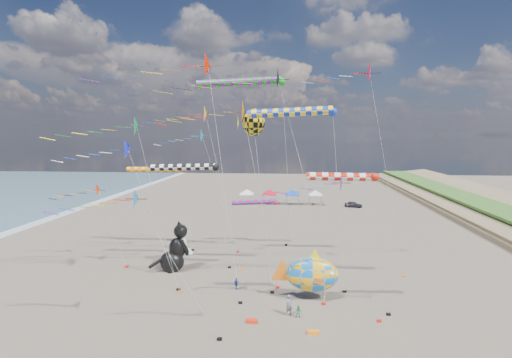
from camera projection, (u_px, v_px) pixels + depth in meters
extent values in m
plane|color=brown|center=(235.00, 350.00, 28.26)|extent=(260.00, 260.00, 0.00)
cone|color=#73138A|center=(350.00, 183.00, 31.52)|extent=(1.59, 1.70, 1.76)
cylinder|color=#B2B2B2|center=(365.00, 254.00, 32.03)|extent=(2.65, 0.02, 11.41)
cube|color=black|center=(379.00, 321.00, 32.53)|extent=(0.36, 0.24, 0.20)
cone|color=blue|center=(165.00, 198.00, 28.83)|extent=(1.63, 1.74, 1.80)
cylinder|color=#B2B2B2|center=(193.00, 270.00, 29.24)|extent=(3.92, 0.02, 10.69)
cube|color=black|center=(219.00, 339.00, 29.63)|extent=(0.36, 0.24, 0.20)
cone|color=orange|center=(260.00, 111.00, 37.98)|extent=(2.18, 2.33, 2.40)
cylinder|color=#B2B2B2|center=(269.00, 202.00, 38.85)|extent=(1.85, 0.02, 17.45)
cube|color=black|center=(278.00, 287.00, 39.72)|extent=(0.36, 0.24, 0.20)
cone|color=black|center=(297.00, 79.00, 40.53)|extent=(2.32, 2.48, 2.56)
cylinder|color=#B2B2B2|center=(314.00, 181.00, 41.50)|extent=(3.88, 0.02, 20.86)
cube|color=black|center=(331.00, 277.00, 42.46)|extent=(0.36, 0.24, 0.20)
cone|color=red|center=(220.00, 63.00, 33.90)|extent=(2.21, 2.36, 2.43)
cylinder|color=#B2B2B2|center=(231.00, 187.00, 34.99)|extent=(1.67, 0.02, 21.32)
cube|color=black|center=(240.00, 303.00, 36.08)|extent=(0.36, 0.24, 0.20)
cone|color=#1A20CF|center=(145.00, 149.00, 37.25)|extent=(2.09, 2.23, 2.30)
cylinder|color=#B2B2B2|center=(163.00, 222.00, 37.87)|extent=(3.13, 0.02, 13.86)
cube|color=black|center=(180.00, 292.00, 38.48)|extent=(0.36, 0.24, 0.20)
cone|color=#CC1645|center=(384.00, 71.00, 40.76)|extent=(2.42, 2.59, 2.67)
cylinder|color=#B2B2B2|center=(394.00, 177.00, 41.81)|extent=(2.88, 0.02, 21.68)
cube|color=black|center=(404.00, 276.00, 42.86)|extent=(0.36, 0.24, 0.20)
cone|color=#128141|center=(146.00, 126.00, 37.68)|extent=(2.01, 2.15, 2.22)
cylinder|color=#B2B2B2|center=(163.00, 210.00, 38.44)|extent=(2.77, 0.02, 16.05)
cube|color=black|center=(178.00, 289.00, 39.18)|extent=(0.36, 0.24, 0.20)
cone|color=#1079C2|center=(206.00, 136.00, 50.58)|extent=(1.83, 1.96, 2.02)
cylinder|color=#B2B2B2|center=(222.00, 195.00, 51.23)|extent=(3.94, 0.02, 15.12)
cube|color=black|center=(238.00, 252.00, 51.87)|extent=(0.36, 0.24, 0.20)
cone|color=red|center=(93.00, 191.00, 45.33)|extent=(1.67, 1.79, 1.85)
cylinder|color=#B2B2B2|center=(110.00, 230.00, 45.65)|extent=(3.68, 0.02, 8.82)
cube|color=black|center=(127.00, 267.00, 45.96)|extent=(0.36, 0.24, 0.20)
cone|color=#FAA115|center=(207.00, 113.00, 43.24)|extent=(2.05, 2.20, 2.26)
cylinder|color=#B2B2B2|center=(224.00, 193.00, 44.04)|extent=(3.57, 0.02, 17.53)
cube|color=black|center=(240.00, 270.00, 44.83)|extent=(0.36, 0.24, 0.20)
cylinder|color=#F55C14|center=(153.00, 169.00, 51.94)|extent=(7.15, 0.68, 0.68)
sphere|color=#F55C14|center=(180.00, 170.00, 51.61)|extent=(0.72, 0.72, 0.72)
cylinder|color=#B2B2B2|center=(187.00, 211.00, 52.13)|extent=(1.52, 0.02, 10.73)
cube|color=black|center=(193.00, 250.00, 52.64)|extent=(0.36, 0.24, 0.20)
cylinder|color=#BF0D35|center=(254.00, 202.00, 54.84)|extent=(6.02, 0.63, 0.63)
sphere|color=#BF0D35|center=(276.00, 202.00, 54.56)|extent=(0.67, 0.67, 0.67)
cylinder|color=#B2B2B2|center=(281.00, 224.00, 54.82)|extent=(1.52, 0.02, 6.01)
cube|color=black|center=(286.00, 245.00, 55.07)|extent=(0.36, 0.24, 0.20)
cylinder|color=red|center=(340.00, 177.00, 32.84)|extent=(5.59, 0.68, 0.68)
sphere|color=red|center=(375.00, 177.00, 32.59)|extent=(0.71, 0.71, 0.71)
cylinder|color=#B2B2B2|center=(382.00, 247.00, 33.17)|extent=(1.52, 0.02, 11.77)
cube|color=black|center=(388.00, 314.00, 33.73)|extent=(0.36, 0.24, 0.20)
cylinder|color=#122EBB|center=(289.00, 112.00, 37.25)|extent=(7.99, 0.83, 0.83)
sphere|color=#122EBB|center=(333.00, 112.00, 36.89)|extent=(0.87, 0.87, 0.87)
cylinder|color=#B2B2B2|center=(339.00, 204.00, 37.77)|extent=(1.52, 0.02, 17.32)
cube|color=black|center=(345.00, 291.00, 38.64)|extent=(0.36, 0.24, 0.20)
cylinder|color=black|center=(182.00, 167.00, 44.95)|extent=(7.58, 0.74, 0.74)
sphere|color=black|center=(215.00, 167.00, 44.61)|extent=(0.78, 0.78, 0.78)
cylinder|color=#B2B2B2|center=(223.00, 218.00, 45.18)|extent=(1.52, 0.02, 11.59)
cube|color=black|center=(229.00, 267.00, 45.73)|extent=(0.36, 0.24, 0.20)
cylinder|color=#198921|center=(239.00, 82.00, 44.24)|extent=(9.45, 0.89, 0.89)
sphere|color=#198921|center=(282.00, 82.00, 43.82)|extent=(0.93, 0.93, 0.93)
cylinder|color=#B2B2B2|center=(288.00, 177.00, 44.90)|extent=(1.52, 0.02, 21.02)
cube|color=black|center=(293.00, 267.00, 45.97)|extent=(0.36, 0.24, 0.20)
ellipsoid|color=yellow|center=(253.00, 122.00, 38.81)|extent=(2.20, 0.40, 2.64)
cone|color=yellow|center=(238.00, 122.00, 38.95)|extent=(0.12, 1.80, 1.80)
cylinder|color=#B2B2B2|center=(263.00, 207.00, 38.63)|extent=(2.03, 2.03, 16.41)
cube|color=black|center=(272.00, 292.00, 38.44)|extent=(0.36, 0.24, 0.20)
ellipsoid|color=blue|center=(312.00, 275.00, 36.67)|extent=(4.90, 2.16, 3.21)
cone|color=orange|center=(282.00, 274.00, 36.92)|extent=(2.36, 0.25, 2.35)
cone|color=yellow|center=(315.00, 258.00, 36.47)|extent=(1.71, 0.19, 1.71)
cylinder|color=#B2B2B2|center=(325.00, 293.00, 36.23)|extent=(0.33, 1.04, 1.89)
cube|color=red|center=(324.00, 304.00, 35.84)|extent=(0.36, 0.24, 0.20)
imported|color=slate|center=(289.00, 305.00, 33.66)|extent=(0.78, 0.72, 1.79)
imported|color=#218452|center=(299.00, 312.00, 33.22)|extent=(0.55, 0.44, 1.07)
imported|color=#1D239C|center=(236.00, 284.00, 39.38)|extent=(0.66, 0.70, 1.16)
cube|color=red|center=(252.00, 321.00, 32.38)|extent=(0.90, 0.44, 0.30)
cube|color=#121CBB|center=(314.00, 270.00, 44.49)|extent=(0.90, 0.44, 0.30)
cube|color=orange|center=(313.00, 332.00, 30.51)|extent=(0.90, 0.44, 0.30)
cube|color=white|center=(247.00, 194.00, 87.95)|extent=(3.00, 3.00, 0.15)
pyramid|color=white|center=(247.00, 189.00, 87.84)|extent=(4.20, 4.20, 1.00)
cylinder|color=#999999|center=(240.00, 200.00, 86.91)|extent=(0.08, 0.08, 2.20)
cylinder|color=#999999|center=(252.00, 200.00, 86.67)|extent=(0.08, 0.08, 2.20)
cylinder|color=#999999|center=(242.00, 198.00, 89.48)|extent=(0.08, 0.08, 2.20)
cylinder|color=#999999|center=(253.00, 198.00, 89.25)|extent=(0.08, 0.08, 2.20)
cube|color=red|center=(269.00, 194.00, 87.50)|extent=(3.00, 3.00, 0.15)
pyramid|color=red|center=(269.00, 190.00, 87.38)|extent=(4.20, 4.20, 1.00)
cylinder|color=#999999|center=(263.00, 200.00, 86.45)|extent=(0.08, 0.08, 2.20)
cylinder|color=#999999|center=(275.00, 201.00, 86.22)|extent=(0.08, 0.08, 2.20)
cylinder|color=#999999|center=(264.00, 198.00, 89.03)|extent=(0.08, 0.08, 2.20)
cylinder|color=#999999|center=(276.00, 199.00, 88.79)|extent=(0.08, 0.08, 2.20)
cube|color=blue|center=(292.00, 195.00, 87.04)|extent=(3.00, 3.00, 0.15)
pyramid|color=blue|center=(292.00, 190.00, 86.93)|extent=(4.20, 4.20, 1.00)
cylinder|color=#999999|center=(286.00, 201.00, 86.00)|extent=(0.08, 0.08, 2.20)
cylinder|color=#999999|center=(298.00, 201.00, 85.77)|extent=(0.08, 0.08, 2.20)
cylinder|color=#999999|center=(286.00, 199.00, 88.57)|extent=(0.08, 0.08, 2.20)
cylinder|color=#999999|center=(298.00, 199.00, 88.34)|extent=(0.08, 0.08, 2.20)
cube|color=silver|center=(315.00, 195.00, 86.59)|extent=(3.00, 3.00, 0.15)
pyramid|color=silver|center=(315.00, 190.00, 86.48)|extent=(4.20, 4.20, 1.00)
cylinder|color=#999999|center=(310.00, 201.00, 85.55)|extent=(0.08, 0.08, 2.20)
cylinder|color=#999999|center=(322.00, 201.00, 85.31)|extent=(0.08, 0.08, 2.20)
cylinder|color=#999999|center=(309.00, 199.00, 88.12)|extent=(0.08, 0.08, 2.20)
cylinder|color=#999999|center=(321.00, 199.00, 87.89)|extent=(0.08, 0.08, 2.20)
imported|color=#26262D|center=(353.00, 204.00, 84.08)|extent=(3.88, 2.15, 1.25)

